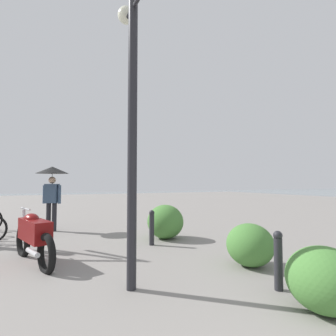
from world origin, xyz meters
TOP-DOWN VIEW (x-y plane):
  - lamppost at (4.17, 0.71)m, footprint 0.98×0.28m
  - motorcycle at (6.25, 1.99)m, footprint 2.12×0.71m
  - pedestrian at (9.80, 1.49)m, footprint 1.00×1.00m
  - bollard_near at (3.23, -1.18)m, footprint 0.13×0.13m
  - bollard_mid at (6.64, -0.62)m, footprint 0.13×0.13m
  - shrub_low at (2.49, -1.12)m, footprint 0.91×0.82m
  - shrub_round at (4.27, -1.60)m, footprint 0.91×0.82m
  - shrub_wide at (7.20, -1.26)m, footprint 1.08×0.97m

SIDE VIEW (x-z plane):
  - shrub_low at x=2.49m, z-range 0.00..0.78m
  - shrub_round at x=4.27m, z-range 0.00..0.78m
  - bollard_near at x=3.23m, z-range 0.02..0.86m
  - bollard_mid at x=6.64m, z-range 0.02..0.87m
  - shrub_wide at x=7.20m, z-range 0.00..0.92m
  - motorcycle at x=6.25m, z-range -0.03..1.03m
  - pedestrian at x=9.80m, z-range 0.59..2.62m
  - lamppost at x=4.17m, z-range 0.69..5.08m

